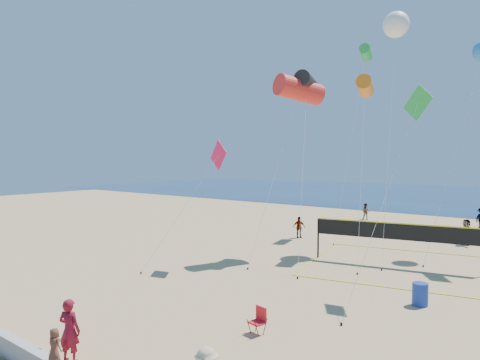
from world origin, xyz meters
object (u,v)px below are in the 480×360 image
Objects in this scene: woman at (70,330)px; trash_barrel at (420,294)px; volleyball_net at (396,236)px; camp_chair at (259,319)px.

trash_barrel is (6.68, 11.01, -0.46)m from woman.
woman reaches higher than trash_barrel.
camp_chair is at bearing -104.92° from volleyball_net.
volleyball_net is at bearing 115.82° from trash_barrel.
woman is 12.89m from trash_barrel.
camp_chair is at bearing -119.92° from trash_barrel.
woman is at bearing -111.56° from camp_chair.
volleyball_net is (3.91, 16.73, 0.69)m from woman.
camp_chair is at bearing -144.47° from woman.
volleyball_net is (-2.77, 5.72, 1.15)m from trash_barrel.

